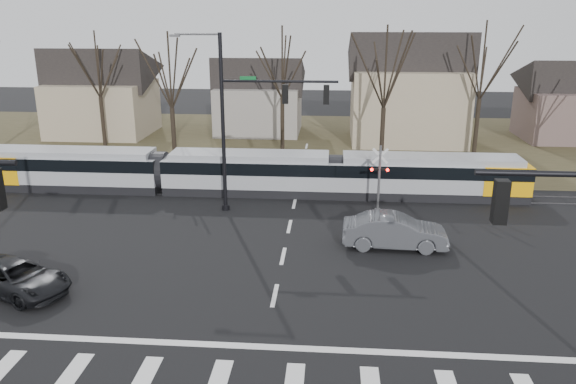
# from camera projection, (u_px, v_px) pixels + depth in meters

# --- Properties ---
(ground) EXTENTS (140.00, 140.00, 0.00)m
(ground) POSITION_uv_depth(u_px,v_px,m) (269.00, 320.00, 21.29)
(ground) COLOR black
(grass_verge) EXTENTS (140.00, 28.00, 0.01)m
(grass_verge) POSITION_uv_depth(u_px,v_px,m) (308.00, 141.00, 51.73)
(grass_verge) COLOR #38331E
(grass_verge) RESTS_ON ground
(stop_line) EXTENTS (28.00, 0.35, 0.01)m
(stop_line) POSITION_uv_depth(u_px,v_px,m) (264.00, 347.00, 19.58)
(stop_line) COLOR silver
(stop_line) RESTS_ON ground
(lane_dashes) EXTENTS (0.18, 30.00, 0.01)m
(lane_dashes) POSITION_uv_depth(u_px,v_px,m) (296.00, 194.00, 36.51)
(lane_dashes) COLOR silver
(lane_dashes) RESTS_ON ground
(rail_pair) EXTENTS (90.00, 1.52, 0.06)m
(rail_pair) POSITION_uv_depth(u_px,v_px,m) (296.00, 194.00, 36.31)
(rail_pair) COLOR #59595E
(rail_pair) RESTS_ON ground
(tram) EXTENTS (35.42, 2.63, 2.68)m
(tram) POSITION_uv_depth(u_px,v_px,m) (247.00, 171.00, 36.31)
(tram) COLOR gray
(tram) RESTS_ON ground
(sedan) EXTENTS (2.16, 5.27, 1.69)m
(sedan) POSITION_uv_depth(u_px,v_px,m) (395.00, 231.00, 27.80)
(sedan) COLOR #4A4C51
(sedan) RESTS_ON ground
(suv) EXTENTS (5.61, 6.40, 1.35)m
(suv) POSITION_uv_depth(u_px,v_px,m) (16.00, 277.00, 23.27)
(suv) COLOR black
(suv) RESTS_ON ground
(signal_pole_far) EXTENTS (9.28, 0.44, 10.20)m
(signal_pole_far) POSITION_uv_depth(u_px,v_px,m) (250.00, 115.00, 31.66)
(signal_pole_far) COLOR black
(signal_pole_far) RESTS_ON ground
(rail_crossing_signal) EXTENTS (1.08, 0.36, 4.00)m
(rail_crossing_signal) POSITION_uv_depth(u_px,v_px,m) (379.00, 181.00, 32.52)
(rail_crossing_signal) COLOR #59595B
(rail_crossing_signal) RESTS_ON ground
(tree_row) EXTENTS (59.20, 7.20, 10.00)m
(tree_row) POSITION_uv_depth(u_px,v_px,m) (330.00, 96.00, 44.38)
(tree_row) COLOR black
(tree_row) RESTS_ON ground
(house_a) EXTENTS (9.72, 8.64, 8.60)m
(house_a) POSITION_uv_depth(u_px,v_px,m) (101.00, 88.00, 53.80)
(house_a) COLOR gray
(house_a) RESTS_ON ground
(house_b) EXTENTS (8.64, 7.56, 7.65)m
(house_b) POSITION_uv_depth(u_px,v_px,m) (259.00, 92.00, 54.72)
(house_b) COLOR gray
(house_b) RESTS_ON ground
(house_c) EXTENTS (10.80, 8.64, 10.10)m
(house_c) POSITION_uv_depth(u_px,v_px,m) (409.00, 84.00, 50.44)
(house_c) COLOR gray
(house_c) RESTS_ON ground
(house_d) EXTENTS (8.64, 7.56, 7.65)m
(house_d) POSITION_uv_depth(u_px,v_px,m) (570.00, 97.00, 51.59)
(house_d) COLOR brown
(house_d) RESTS_ON ground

